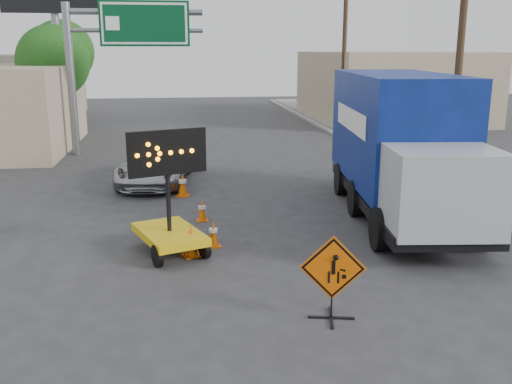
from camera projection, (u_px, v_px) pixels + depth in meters
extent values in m
plane|color=#2D2D30|center=(286.00, 324.00, 10.22)|extent=(100.00, 100.00, 0.00)
cube|color=gray|center=(381.00, 157.00, 25.58)|extent=(0.40, 60.00, 0.12)
cube|color=gray|center=(429.00, 156.00, 25.88)|extent=(4.00, 60.00, 0.15)
cube|color=tan|center=(387.00, 85.00, 40.22)|extent=(10.00, 14.00, 4.60)
cylinder|color=slate|center=(71.00, 81.00, 25.81)|extent=(0.36, 0.36, 6.80)
cylinder|color=slate|center=(135.00, 12.00, 25.48)|extent=(6.00, 0.28, 0.28)
cylinder|color=slate|center=(136.00, 30.00, 25.67)|extent=(6.00, 0.20, 0.20)
cube|color=#043A1D|center=(145.00, 23.00, 25.54)|extent=(4.00, 0.10, 2.00)
cube|color=silver|center=(145.00, 23.00, 25.47)|extent=(3.80, 0.01, 1.80)
cylinder|color=slate|center=(58.00, 54.00, 32.95)|extent=(0.44, 0.44, 9.00)
cylinder|color=#3F2A1B|center=(460.00, 58.00, 19.80)|extent=(0.26, 0.26, 9.00)
cylinder|color=#3F2A1B|center=(344.00, 54.00, 33.25)|extent=(0.26, 0.26, 9.00)
cylinder|color=#3F2A1B|center=(58.00, 111.00, 29.88)|extent=(0.28, 0.28, 3.25)
sphere|color=#1A4513|center=(53.00, 61.00, 29.26)|extent=(3.71, 3.71, 3.71)
cylinder|color=#3F2A1B|center=(66.00, 96.00, 37.39)|extent=(0.28, 0.28, 3.58)
sphere|color=#1A4513|center=(62.00, 52.00, 36.70)|extent=(4.10, 4.10, 4.10)
cube|color=black|center=(331.00, 318.00, 10.40)|extent=(0.84, 0.24, 0.04)
cube|color=black|center=(331.00, 318.00, 10.40)|extent=(0.24, 0.84, 0.04)
cylinder|color=black|center=(332.00, 302.00, 10.33)|extent=(0.03, 0.03, 0.66)
cube|color=#DA5504|center=(333.00, 268.00, 10.17)|extent=(1.18, 0.28, 1.20)
cube|color=black|center=(333.00, 268.00, 10.17)|extent=(1.09, 0.24, 1.12)
cube|color=gold|center=(170.00, 234.00, 13.66)|extent=(1.93, 2.42, 0.19)
cylinder|color=black|center=(168.00, 185.00, 13.36)|extent=(0.11, 0.11, 2.31)
cube|color=black|center=(167.00, 152.00, 13.17)|extent=(1.81, 0.77, 1.05)
imported|color=#A3A6AA|center=(155.00, 165.00, 20.82)|extent=(2.93, 5.19, 1.37)
cube|color=black|center=(399.00, 196.00, 16.52)|extent=(3.51, 8.76, 0.32)
cube|color=#06184F|center=(392.00, 128.00, 16.88)|extent=(3.40, 6.87, 3.20)
cube|color=#9EA0A5|center=(459.00, 190.00, 13.00)|extent=(2.65, 2.19, 1.92)
cube|color=#DA5504|center=(192.00, 255.00, 13.57)|extent=(0.52, 0.52, 0.03)
cone|color=#DA5504|center=(191.00, 239.00, 13.48)|extent=(0.31, 0.31, 0.76)
cylinder|color=silver|center=(191.00, 236.00, 13.46)|extent=(0.26, 0.26, 0.11)
cube|color=#DA5504|center=(213.00, 246.00, 14.21)|extent=(0.42, 0.42, 0.03)
cone|color=#DA5504|center=(213.00, 233.00, 14.13)|extent=(0.26, 0.26, 0.64)
cylinder|color=silver|center=(213.00, 230.00, 14.11)|extent=(0.22, 0.22, 0.09)
cube|color=#DA5504|center=(202.00, 220.00, 16.35)|extent=(0.36, 0.36, 0.03)
cone|color=#DA5504|center=(202.00, 210.00, 16.27)|extent=(0.25, 0.25, 0.60)
cylinder|color=silver|center=(202.00, 207.00, 16.26)|extent=(0.20, 0.20, 0.09)
cube|color=#DA5504|center=(183.00, 195.00, 19.10)|extent=(0.53, 0.53, 0.03)
cone|color=#DA5504|center=(183.00, 184.00, 19.01)|extent=(0.31, 0.31, 0.76)
cylinder|color=silver|center=(182.00, 181.00, 18.99)|extent=(0.26, 0.26, 0.11)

